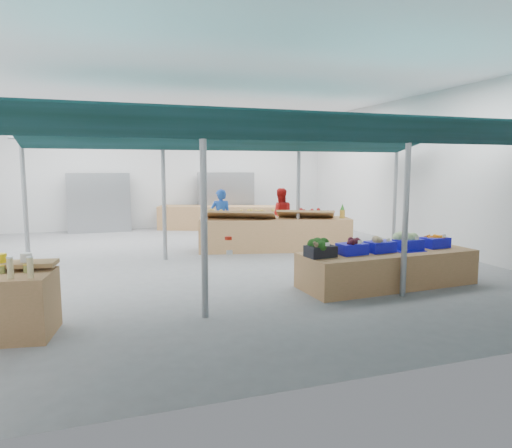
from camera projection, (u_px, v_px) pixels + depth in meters
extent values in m
plane|color=slate|center=(210.00, 261.00, 10.92)|extent=(13.00, 13.00, 0.00)
plane|color=silver|center=(208.00, 80.00, 10.39)|extent=(13.00, 13.00, 0.00)
plane|color=silver|center=(170.00, 170.00, 16.76)|extent=(12.00, 0.00, 12.00)
plane|color=silver|center=(422.00, 172.00, 12.56)|extent=(0.00, 13.00, 13.00)
cylinder|color=gray|center=(25.00, 201.00, 9.93)|extent=(0.10, 0.10, 3.00)
cylinder|color=gray|center=(204.00, 218.00, 6.65)|extent=(0.10, 0.10, 3.00)
cylinder|color=gray|center=(164.00, 198.00, 10.88)|extent=(0.10, 0.10, 3.00)
cylinder|color=gray|center=(406.00, 210.00, 7.76)|extent=(0.10, 0.10, 3.00)
cylinder|color=gray|center=(298.00, 195.00, 11.99)|extent=(0.10, 0.10, 3.00)
cylinder|color=gray|center=(395.00, 193.00, 12.94)|extent=(0.10, 0.10, 3.00)
cylinder|color=gray|center=(314.00, 127.00, 7.04)|extent=(10.00, 0.06, 0.06)
cylinder|color=gray|center=(234.00, 142.00, 11.27)|extent=(10.00, 0.06, 0.06)
cube|color=black|center=(334.00, 128.00, 6.43)|extent=(9.50, 1.28, 0.30)
cube|color=black|center=(297.00, 134.00, 7.66)|extent=(9.50, 1.28, 0.30)
cube|color=black|center=(242.00, 143.00, 10.66)|extent=(9.50, 1.28, 0.30)
cube|color=black|center=(227.00, 146.00, 11.89)|extent=(9.50, 1.28, 0.30)
cube|color=#B23F33|center=(99.00, 203.00, 15.64)|extent=(2.00, 0.50, 2.00)
cube|color=#B23F33|center=(226.00, 200.00, 17.06)|extent=(2.00, 0.50, 2.00)
cube|color=olive|center=(387.00, 268.00, 8.62)|extent=(3.44, 1.31, 0.66)
cube|color=olive|center=(274.00, 234.00, 12.24)|extent=(4.15, 1.86, 0.86)
cube|color=olive|center=(224.00, 218.00, 16.33)|extent=(4.68, 2.61, 0.84)
cube|color=#1111B8|center=(408.00, 268.00, 8.67)|extent=(0.56, 0.40, 0.67)
imported|color=#1B48AF|center=(221.00, 218.00, 12.85)|extent=(0.66, 0.51, 1.61)
imported|color=red|center=(280.00, 216.00, 13.42)|extent=(0.90, 0.77, 1.61)
cube|color=black|center=(320.00, 251.00, 8.04)|extent=(0.53, 0.40, 0.20)
cube|color=white|center=(328.00, 244.00, 7.82)|extent=(0.08, 0.02, 0.06)
cube|color=#1111B8|center=(352.00, 249.00, 8.28)|extent=(0.53, 0.40, 0.20)
cube|color=white|center=(360.00, 242.00, 8.06)|extent=(0.08, 0.02, 0.06)
cube|color=#1111B8|center=(380.00, 247.00, 8.50)|extent=(0.53, 0.40, 0.20)
cube|color=white|center=(388.00, 240.00, 8.28)|extent=(0.08, 0.02, 0.06)
cube|color=#1111B8|center=(408.00, 244.00, 8.74)|extent=(0.53, 0.40, 0.20)
cube|color=white|center=(417.00, 238.00, 8.52)|extent=(0.08, 0.02, 0.06)
cube|color=#1111B8|center=(435.00, 242.00, 8.98)|extent=(0.53, 0.40, 0.20)
cube|color=white|center=(444.00, 236.00, 8.77)|extent=(0.08, 0.02, 0.06)
sphere|color=brown|center=(317.00, 245.00, 7.86)|extent=(0.09, 0.09, 0.09)
sphere|color=brown|center=(315.00, 243.00, 7.82)|extent=(0.06, 0.06, 0.06)
cylinder|color=red|center=(228.00, 238.00, 7.32)|extent=(0.12, 0.12, 0.05)
cube|color=white|center=(229.00, 252.00, 7.29)|extent=(0.10, 0.01, 0.07)
cube|color=#997247|center=(239.00, 215.00, 11.99)|extent=(2.00, 1.45, 0.26)
cube|color=#997247|center=(305.00, 214.00, 12.16)|extent=(1.65, 1.28, 0.26)
cylinder|color=#8C6019|center=(342.00, 214.00, 12.25)|extent=(0.14, 0.14, 0.22)
cone|color=#26661E|center=(342.00, 207.00, 12.23)|extent=(0.12, 0.12, 0.18)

